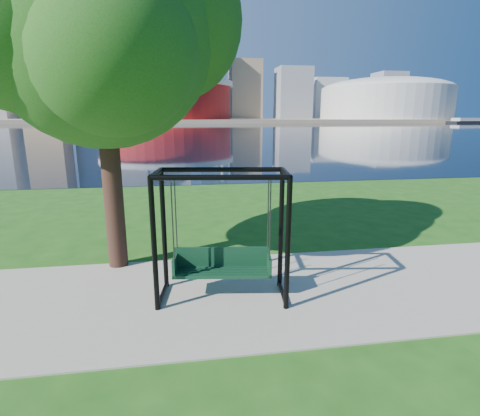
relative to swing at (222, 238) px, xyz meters
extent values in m
plane|color=#1E5114|center=(0.60, 0.57, -1.21)|extent=(900.00, 900.00, 0.00)
cube|color=#9E937F|center=(0.60, 0.07, -1.20)|extent=(120.00, 4.00, 0.03)
cube|color=black|center=(0.60, 102.57, -1.20)|extent=(900.00, 180.00, 0.02)
cube|color=#937F60|center=(0.60, 306.57, -0.21)|extent=(900.00, 228.00, 2.00)
cylinder|color=maroon|center=(-9.40, 235.57, 11.79)|extent=(80.00, 80.00, 22.00)
cylinder|color=silver|center=(-9.40, 235.57, 21.29)|extent=(83.00, 83.00, 3.00)
cylinder|color=silver|center=(23.50, 254.57, 16.79)|extent=(2.00, 2.00, 32.00)
cylinder|color=silver|center=(-42.31, 254.57, 16.79)|extent=(2.00, 2.00, 32.00)
cylinder|color=silver|center=(-42.31, 216.57, 16.79)|extent=(2.00, 2.00, 32.00)
cylinder|color=silver|center=(23.50, 216.57, 16.79)|extent=(2.00, 2.00, 32.00)
cylinder|color=beige|center=(135.60, 235.57, 10.79)|extent=(84.00, 84.00, 20.00)
ellipsoid|color=beige|center=(135.60, 235.57, 19.79)|extent=(84.00, 84.00, 15.12)
cube|color=#998466|center=(-99.40, 300.57, 44.79)|extent=(26.00, 26.00, 88.00)
cube|color=slate|center=(-69.40, 325.57, 48.29)|extent=(30.00, 24.00, 95.00)
cube|color=gray|center=(-39.40, 305.57, 36.79)|extent=(24.00, 24.00, 72.00)
cube|color=silver|center=(-9.40, 335.57, 40.79)|extent=(32.00, 28.00, 80.00)
cube|color=slate|center=(25.60, 310.57, 29.79)|extent=(22.00, 22.00, 58.00)
cube|color=#998466|center=(55.60, 325.57, 24.79)|extent=(26.00, 26.00, 48.00)
cube|color=gray|center=(95.60, 315.57, 21.79)|extent=(28.00, 24.00, 42.00)
cube|color=silver|center=(135.60, 340.57, 18.79)|extent=(30.00, 26.00, 36.00)
cube|color=gray|center=(185.60, 320.57, 20.79)|extent=(24.00, 24.00, 40.00)
cube|color=#998466|center=(225.60, 335.57, 16.79)|extent=(26.00, 26.00, 32.00)
cylinder|color=black|center=(-1.24, -0.35, 0.02)|extent=(0.11, 0.11, 2.46)
cylinder|color=black|center=(1.10, -0.67, 0.02)|extent=(0.11, 0.11, 2.46)
cylinder|color=black|center=(-1.11, 0.61, 0.02)|extent=(0.11, 0.11, 2.46)
cylinder|color=black|center=(1.23, 0.29, 0.02)|extent=(0.11, 0.11, 2.46)
cylinder|color=black|center=(-0.07, -0.51, 1.25)|extent=(2.35, 0.41, 0.10)
cylinder|color=black|center=(0.06, 0.45, 1.25)|extent=(2.35, 0.41, 0.10)
cylinder|color=black|center=(-1.17, 0.13, 1.25)|extent=(0.23, 0.97, 0.10)
cylinder|color=black|center=(-1.17, 0.13, -1.13)|extent=(0.21, 0.97, 0.08)
cylinder|color=black|center=(1.16, -0.19, 1.25)|extent=(0.23, 0.97, 0.10)
cylinder|color=black|center=(1.16, -0.19, -1.13)|extent=(0.21, 0.97, 0.08)
cube|color=black|center=(0.00, -0.03, -0.68)|extent=(1.92, 0.73, 0.06)
cube|color=black|center=(0.02, 0.18, -0.44)|extent=(1.86, 0.31, 0.41)
cube|color=black|center=(-0.90, 0.09, -0.53)|extent=(0.12, 0.48, 0.36)
cube|color=black|center=(0.89, -0.15, -0.53)|extent=(0.12, 0.48, 0.36)
cylinder|color=#393A3F|center=(-0.91, -0.11, 0.42)|extent=(0.03, 0.03, 1.55)
cylinder|color=#393A3F|center=(0.84, -0.34, 0.42)|extent=(0.03, 0.03, 1.55)
cylinder|color=#393A3F|center=(-0.85, 0.29, 0.42)|extent=(0.03, 0.03, 1.55)
cylinder|color=#393A3F|center=(0.90, 0.05, 0.42)|extent=(0.03, 0.03, 1.55)
cylinder|color=black|center=(-2.27, 1.97, 0.96)|extent=(0.43, 0.43, 4.34)
sphere|color=#224D16|center=(-2.27, 1.97, 3.92)|extent=(4.74, 4.74, 4.74)
sphere|color=#224D16|center=(-0.99, 2.56, 4.31)|extent=(3.55, 3.55, 3.55)
sphere|color=#224D16|center=(-3.46, 1.57, 4.11)|extent=(3.75, 3.75, 3.75)
sphere|color=#224D16|center=(-1.88, 0.88, 3.42)|extent=(3.16, 3.16, 3.16)
sphere|color=#224D16|center=(-2.86, 3.15, 4.71)|extent=(3.36, 3.36, 3.36)
cube|color=black|center=(162.40, 188.10, -0.62)|extent=(29.50, 12.37, 1.15)
cube|color=silver|center=(162.40, 188.10, 0.81)|extent=(23.62, 9.99, 1.72)
camera|label=1|loc=(-0.70, -6.72, 2.24)|focal=28.00mm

